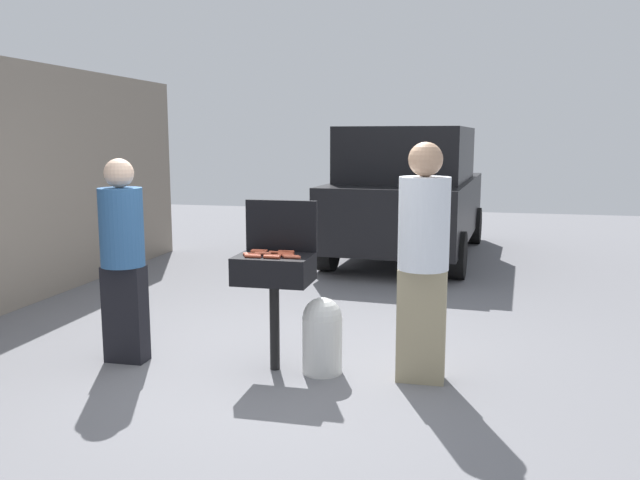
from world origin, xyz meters
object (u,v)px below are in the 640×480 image
(hot_dog_3, at_px, (263,254))
(hot_dog_11, at_px, (259,252))
(person_left, at_px, (123,253))
(parked_minivan, at_px, (410,192))
(bbq_grill, at_px, (274,273))
(hot_dog_10, at_px, (272,256))
(hot_dog_1, at_px, (253,256))
(hot_dog_2, at_px, (291,256))
(hot_dog_13, at_px, (260,251))
(hot_dog_0, at_px, (286,255))
(hot_dog_6, at_px, (272,257))
(person_right, at_px, (423,254))
(hot_dog_7, at_px, (253,255))
(hot_dog_5, at_px, (292,257))
(propane_tank, at_px, (322,334))
(hot_dog_4, at_px, (277,253))
(hot_dog_12, at_px, (286,254))
(hot_dog_8, at_px, (251,254))
(hot_dog_9, at_px, (286,252))

(hot_dog_3, bearing_deg, hot_dog_11, 132.40)
(person_left, bearing_deg, parked_minivan, 77.38)
(bbq_grill, bearing_deg, hot_dog_10, -79.67)
(hot_dog_1, xyz_separation_m, hot_dog_3, (0.04, 0.13, 0.00))
(bbq_grill, relative_size, hot_dog_2, 7.26)
(hot_dog_13, bearing_deg, bbq_grill, -34.56)
(hot_dog_1, distance_m, hot_dog_13, 0.25)
(hot_dog_0, relative_size, hot_dog_13, 1.00)
(hot_dog_0, xyz_separation_m, hot_dog_13, (-0.26, 0.14, 0.00))
(hot_dog_2, relative_size, hot_dog_6, 1.00)
(person_right, xyz_separation_m, parked_minivan, (-0.60, 5.36, 0.03))
(hot_dog_2, bearing_deg, hot_dog_13, 149.95)
(hot_dog_7, bearing_deg, hot_dog_10, 2.58)
(hot_dog_0, distance_m, hot_dog_5, 0.10)
(bbq_grill, bearing_deg, propane_tank, 1.83)
(hot_dog_10, bearing_deg, hot_dog_6, -80.62)
(hot_dog_4, distance_m, parked_minivan, 5.36)
(hot_dog_2, relative_size, person_right, 0.07)
(person_right, height_order, parked_minivan, parked_minivan)
(hot_dog_0, distance_m, hot_dog_12, 0.06)
(bbq_grill, relative_size, propane_tank, 1.53)
(hot_dog_4, xyz_separation_m, hot_dog_8, (-0.18, -0.11, 0.00))
(bbq_grill, bearing_deg, hot_dog_8, -160.59)
(hot_dog_2, height_order, hot_dog_10, same)
(hot_dog_1, xyz_separation_m, hot_dog_2, (0.29, 0.06, 0.00))
(hot_dog_6, height_order, hot_dog_7, same)
(hot_dog_1, distance_m, hot_dog_3, 0.14)
(hot_dog_3, height_order, hot_dog_8, same)
(hot_dog_5, bearing_deg, person_right, 7.10)
(hot_dog_2, bearing_deg, hot_dog_12, 124.15)
(propane_tank, bearing_deg, person_left, -176.50)
(hot_dog_9, bearing_deg, propane_tank, -16.82)
(hot_dog_9, relative_size, hot_dog_11, 1.00)
(hot_dog_5, bearing_deg, propane_tank, 28.69)
(hot_dog_5, distance_m, hot_dog_6, 0.16)
(hot_dog_3, relative_size, hot_dog_13, 1.00)
(hot_dog_4, relative_size, person_left, 0.08)
(hot_dog_4, height_order, hot_dog_8, same)
(hot_dog_5, height_order, hot_dog_7, same)
(parked_minivan, bearing_deg, hot_dog_12, 89.17)
(person_right, bearing_deg, hot_dog_4, -4.16)
(hot_dog_10, bearing_deg, hot_dog_4, 93.34)
(hot_dog_0, height_order, hot_dog_6, same)
(hot_dog_11, bearing_deg, hot_dog_9, 13.06)
(hot_dog_13, xyz_separation_m, propane_tank, (0.54, -0.09, -0.64))
(hot_dog_1, relative_size, hot_dog_10, 1.00)
(hot_dog_5, bearing_deg, hot_dog_7, 178.20)
(hot_dog_1, distance_m, hot_dog_2, 0.30)
(hot_dog_7, bearing_deg, hot_dog_3, 56.61)
(hot_dog_4, bearing_deg, hot_dog_7, -136.07)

